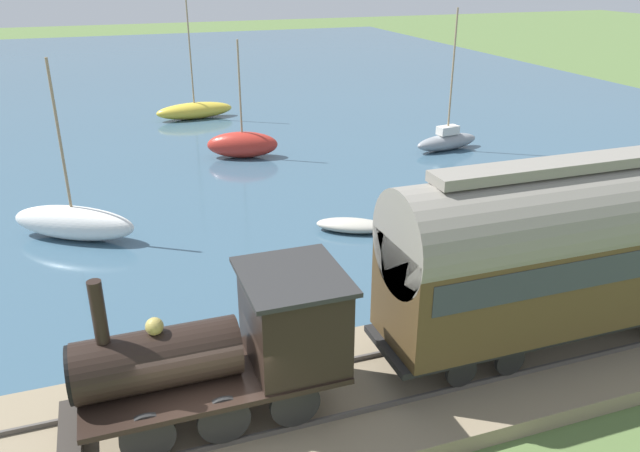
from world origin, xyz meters
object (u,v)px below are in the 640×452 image
object	(u,v)px
rowboat_mid_harbor	(416,201)
rowboat_far_out	(352,225)
passenger_coach	(580,243)
steam_locomotive	(236,340)
sailboat_yellow	(195,110)
sailboat_gray	(447,140)
sailboat_white	(74,222)
sailboat_red	(242,144)

from	to	relation	value
rowboat_mid_harbor	rowboat_far_out	size ratio (longest dim) A/B	0.94
passenger_coach	rowboat_far_out	size ratio (longest dim) A/B	3.61
steam_locomotive	passenger_coach	world-z (taller)	passenger_coach
sailboat_yellow	rowboat_mid_harbor	xyz separation A→B (m)	(-18.80, -6.31, -0.37)
sailboat_gray	rowboat_mid_harbor	xyz separation A→B (m)	(-6.92, 5.47, -0.36)
sailboat_white	sailboat_gray	world-z (taller)	sailboat_gray
steam_locomotive	sailboat_white	xyz separation A→B (m)	(11.99, 3.53, -1.60)
sailboat_red	sailboat_gray	bearing A→B (deg)	-84.91
sailboat_white	rowboat_mid_harbor	distance (m)	13.56
steam_locomotive	sailboat_gray	xyz separation A→B (m)	(17.86, -15.44, -1.71)
rowboat_far_out	sailboat_white	bearing A→B (deg)	102.89
sailboat_red	sailboat_yellow	size ratio (longest dim) A/B	0.71
steam_locomotive	sailboat_white	bearing A→B (deg)	16.42
sailboat_red	sailboat_gray	world-z (taller)	sailboat_gray
steam_locomotive	sailboat_yellow	xyz separation A→B (m)	(29.75, -3.66, -1.70)
steam_locomotive	sailboat_white	world-z (taller)	sailboat_white
sailboat_red	sailboat_gray	xyz separation A→B (m)	(-2.32, -10.79, -0.14)
sailboat_red	rowboat_mid_harbor	xyz separation A→B (m)	(-9.23, -5.32, -0.50)
sailboat_yellow	sailboat_white	bearing A→B (deg)	152.74
sailboat_white	rowboat_far_out	distance (m)	10.29
rowboat_far_out	sailboat_gray	bearing A→B (deg)	-18.01
sailboat_white	sailboat_gray	xyz separation A→B (m)	(5.87, -18.98, -0.11)
steam_locomotive	sailboat_gray	size ratio (longest dim) A/B	0.81
sailboat_gray	sailboat_yellow	bearing A→B (deg)	36.00
passenger_coach	sailboat_yellow	size ratio (longest dim) A/B	1.23
sailboat_red	sailboat_gray	size ratio (longest dim) A/B	0.81
steam_locomotive	passenger_coach	xyz separation A→B (m)	(0.00, -8.56, 0.92)
passenger_coach	sailboat_gray	xyz separation A→B (m)	(17.86, -6.89, -2.64)
sailboat_red	rowboat_far_out	xyz separation A→B (m)	(-10.94, -1.72, -0.45)
sailboat_yellow	steam_locomotive	bearing A→B (deg)	167.79
steam_locomotive	sailboat_yellow	bearing A→B (deg)	-7.02
sailboat_red	sailboat_white	size ratio (longest dim) A/B	0.91
sailboat_yellow	rowboat_mid_harbor	size ratio (longest dim) A/B	3.13
steam_locomotive	rowboat_mid_harbor	world-z (taller)	steam_locomotive
sailboat_white	sailboat_yellow	size ratio (longest dim) A/B	0.78
passenger_coach	sailboat_yellow	world-z (taller)	sailboat_yellow
steam_locomotive	sailboat_yellow	size ratio (longest dim) A/B	0.71
passenger_coach	sailboat_yellow	bearing A→B (deg)	9.34
rowboat_mid_harbor	rowboat_far_out	distance (m)	3.98
steam_locomotive	rowboat_mid_harbor	bearing A→B (deg)	-42.34
sailboat_gray	rowboat_far_out	distance (m)	12.52
passenger_coach	rowboat_far_out	world-z (taller)	passenger_coach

